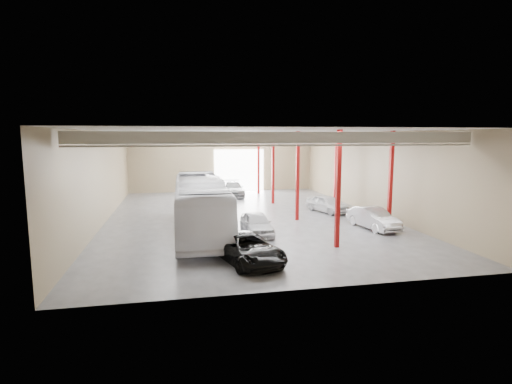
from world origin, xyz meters
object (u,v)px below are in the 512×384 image
object	(u,v)px
coach_bus	(200,205)
car_right_near	(373,218)
black_sedan	(247,248)
car_row_c	(233,189)
car_right_far	(327,204)
car_row_b	(216,201)
car_row_a	(257,223)

from	to	relation	value
coach_bus	car_right_near	size ratio (longest dim) A/B	2.99
black_sedan	car_row_c	size ratio (longest dim) A/B	0.98
car_row_c	black_sedan	bearing A→B (deg)	-93.35
coach_bus	car_right_near	world-z (taller)	coach_bus
car_right_near	car_right_far	bearing A→B (deg)	89.84
car_row_c	car_right_far	distance (m)	12.88
coach_bus	car_row_b	xyz separation A→B (m)	(1.99, 9.35, -1.28)
car_row_a	car_right_near	distance (m)	8.58
car_row_b	car_row_c	distance (m)	7.60
black_sedan	car_right_far	bearing A→B (deg)	37.21
coach_bus	car_row_c	size ratio (longest dim) A/B	2.51
black_sedan	car_row_b	world-z (taller)	black_sedan
car_row_b	car_right_near	distance (m)	14.67
coach_bus	car_row_a	distance (m)	4.04
coach_bus	car_row_b	bearing A→B (deg)	78.72
car_row_a	car_right_far	bearing A→B (deg)	40.44
black_sedan	car_right_near	size ratio (longest dim) A/B	1.17
car_right_far	coach_bus	bearing A→B (deg)	-172.05
coach_bus	black_sedan	world-z (taller)	coach_bus
car_row_c	car_right_near	distance (m)	19.19
car_row_a	car_right_near	bearing A→B (deg)	-0.39
coach_bus	car_row_c	world-z (taller)	coach_bus
car_row_b	car_row_c	xyz separation A→B (m)	(2.61, 7.13, 0.15)
car_row_b	black_sedan	bearing A→B (deg)	-97.75
car_row_c	car_right_far	bearing A→B (deg)	-55.32
car_row_b	car_row_a	bearing A→B (deg)	-88.49
black_sedan	car_right_near	distance (m)	11.82
car_row_a	car_right_far	world-z (taller)	car_row_a
coach_bus	car_row_c	bearing A→B (deg)	75.14
coach_bus	car_row_a	world-z (taller)	coach_bus
car_right_near	car_right_far	distance (m)	6.69
black_sedan	car_right_near	world-z (taller)	car_right_near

